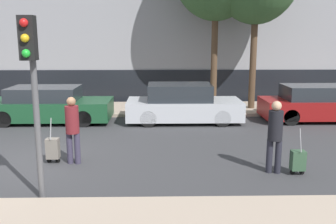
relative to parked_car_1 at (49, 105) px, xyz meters
The scene contains 10 objects.
ground_plane 4.87m from the parked_car_1, 78.41° to the right, with size 80.00×80.00×0.00m, color #38383A.
sidewalk_far 2.53m from the parked_car_1, 66.85° to the left, with size 28.00×3.00×0.12m.
parked_car_1 is the anchor object (origin of this frame).
parked_car_2 5.10m from the parked_car_1, ahead, with size 4.32×1.87×1.45m.
parked_car_3 10.37m from the parked_car_1, ahead, with size 4.42×1.77×1.37m.
pedestrian_left 5.28m from the parked_car_1, 67.43° to the right, with size 0.35×0.34×1.73m.
trolley_left 5.03m from the parked_car_1, 72.93° to the right, with size 0.34×0.29×1.18m.
pedestrian_right 8.95m from the parked_car_1, 39.15° to the right, with size 0.34×0.34×1.74m.
trolley_right 9.45m from the parked_car_1, 37.78° to the right, with size 0.34×0.29×1.13m.
traffic_light 7.58m from the parked_car_1, 75.36° to the right, with size 0.28×0.47×3.57m.
Camera 1 is at (3.27, -9.36, 3.19)m, focal length 40.00 mm.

